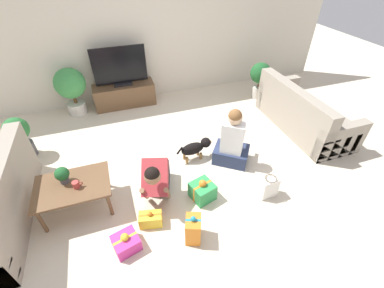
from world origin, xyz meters
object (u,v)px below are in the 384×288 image
at_px(dog, 196,147).
at_px(tabletop_plant, 62,175).
at_px(gift_box_d, 202,191).
at_px(coffee_table, 73,188).
at_px(sofa_right, 302,114).
at_px(gift_bag_a, 269,187).
at_px(person_kneeling, 157,178).
at_px(gift_box_a, 126,243).
at_px(potted_plant_corner_left, 19,135).
at_px(tv_console, 125,95).
at_px(potted_plant_corner_right, 260,76).
at_px(potted_plant_back_left, 71,87).
at_px(gift_box_b, 151,219).
at_px(mug, 76,185).
at_px(gift_box_c, 193,229).
at_px(tv, 120,68).
at_px(person_sitting, 232,143).

height_order(dog, tabletop_plant, tabletop_plant).
bearing_deg(gift_box_d, coffee_table, 166.97).
relative_size(sofa_right, gift_bag_a, 5.64).
height_order(person_kneeling, gift_box_a, person_kneeling).
bearing_deg(gift_bag_a, potted_plant_corner_left, 148.23).
xyz_separation_m(sofa_right, dog, (-2.12, -0.20, -0.08)).
xyz_separation_m(tv_console, dog, (0.83, -2.10, -0.01)).
relative_size(person_kneeling, dog, 1.34).
distance_m(potted_plant_corner_right, gift_box_d, 3.17).
height_order(sofa_right, potted_plant_back_left, potted_plant_back_left).
height_order(coffee_table, gift_box_a, coffee_table).
xyz_separation_m(gift_box_b, gift_bag_a, (1.60, -0.07, 0.07)).
relative_size(dog, mug, 5.01).
bearing_deg(coffee_table, gift_box_b, -33.73).
distance_m(person_kneeling, gift_bag_a, 1.51).
xyz_separation_m(sofa_right, tv_console, (-2.95, 1.91, -0.06)).
relative_size(tv_console, potted_plant_corner_right, 1.56).
bearing_deg(gift_box_c, gift_bag_a, 13.45).
bearing_deg(potted_plant_back_left, gift_box_a, -80.71).
relative_size(tv, gift_box_b, 3.38).
bearing_deg(person_sitting, gift_bag_a, 139.06).
bearing_deg(mug, person_kneeling, -4.59).
distance_m(coffee_table, person_kneeling, 1.03).
xyz_separation_m(potted_plant_corner_left, person_kneeling, (1.82, -1.52, -0.07)).
bearing_deg(tv, potted_plant_back_left, -177.02).
distance_m(potted_plant_corner_left, gift_box_b, 2.56).
xyz_separation_m(coffee_table, potted_plant_back_left, (-0.03, 2.48, 0.21)).
xyz_separation_m(potted_plant_corner_left, mug, (0.87, -1.44, 0.06)).
height_order(potted_plant_back_left, gift_box_c, potted_plant_back_left).
bearing_deg(sofa_right, gift_bag_a, 130.67).
bearing_deg(tabletop_plant, gift_box_a, -55.86).
bearing_deg(coffee_table, dog, 13.63).
xyz_separation_m(tv, gift_box_d, (0.64, -2.90, -0.67)).
bearing_deg(tv, coffee_table, -110.24).
bearing_deg(gift_box_d, gift_box_c, -120.49).
xyz_separation_m(potted_plant_corner_left, dog, (2.57, -0.96, -0.19)).
height_order(person_sitting, dog, person_sitting).
bearing_deg(coffee_table, gift_bag_a, -14.32).
xyz_separation_m(tv_console, gift_box_a, (-0.43, -3.30, -0.14)).
height_order(sofa_right, person_sitting, person_sitting).
relative_size(coffee_table, person_sitting, 0.92).
bearing_deg(potted_plant_back_left, person_sitting, -45.24).
bearing_deg(tv_console, mug, -108.56).
relative_size(coffee_table, gift_box_c, 2.25).
relative_size(potted_plant_corner_left, gift_bag_a, 2.07).
bearing_deg(gift_box_a, gift_box_b, 33.90).
distance_m(person_kneeling, gift_box_b, 0.52).
bearing_deg(mug, person_sitting, 6.19).
distance_m(person_sitting, gift_box_a, 2.01).
distance_m(potted_plant_back_left, person_sitting, 3.25).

